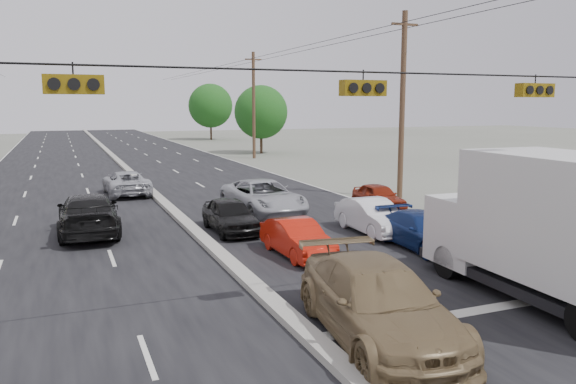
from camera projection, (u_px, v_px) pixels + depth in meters
name	position (u px, v px, depth m)	size (l,w,h in m)	color
ground	(300.00, 332.00, 12.69)	(200.00, 200.00, 0.00)	#606356
road_surface	(134.00, 177.00, 40.14)	(20.00, 160.00, 0.02)	black
center_median	(134.00, 175.00, 40.13)	(0.50, 160.00, 0.20)	gray
utility_pole_right_b	(402.00, 104.00, 30.29)	(1.60, 0.30, 10.00)	#422D1E
utility_pole_right_c	(254.00, 105.00, 53.17)	(1.60, 0.30, 10.00)	#422D1E
traffic_signals	(359.00, 86.00, 12.37)	(25.00, 0.30, 0.54)	black
tree_right_mid	(261.00, 112.00, 58.80)	(5.60, 5.60, 7.14)	#382619
tree_right_far	(210.00, 106.00, 81.95)	(6.40, 6.40, 8.16)	#382619
box_truck	(553.00, 228.00, 14.25)	(2.92, 7.73, 3.88)	black
tan_sedan	(378.00, 303.00, 12.16)	(2.33, 5.72, 1.66)	olive
red_sedan	(297.00, 239.00, 18.94)	(1.30, 3.72, 1.23)	red
queue_car_a	(230.00, 216.00, 22.53)	(1.62, 4.02, 1.37)	black
queue_car_b	(372.00, 217.00, 22.31)	(1.44, 4.12, 1.36)	silver
queue_car_c	(263.00, 198.00, 26.24)	(2.62, 5.69, 1.58)	#A6A8AE
queue_car_d	(423.00, 231.00, 19.91)	(1.78, 4.38, 1.27)	navy
queue_car_e	(379.00, 197.00, 27.48)	(1.47, 3.64, 1.24)	maroon
oncoming_near	(88.00, 214.00, 22.11)	(2.27, 5.59, 1.62)	black
oncoming_far	(126.00, 183.00, 31.89)	(2.27, 4.91, 1.37)	#A6A8AE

